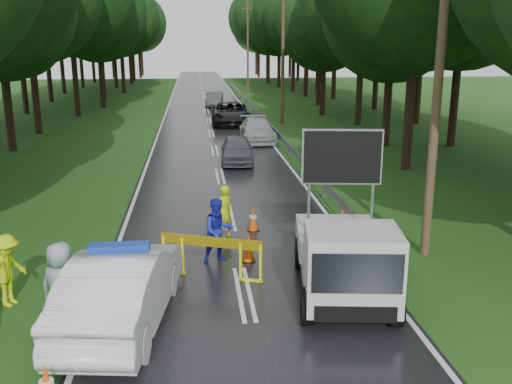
{
  "coord_description": "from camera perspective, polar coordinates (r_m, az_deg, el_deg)",
  "views": [
    {
      "loc": [
        -1.05,
        -12.25,
        5.73
      ],
      "look_at": [
        0.75,
        4.33,
        1.3
      ],
      "focal_mm": 40.0,
      "sensor_mm": 36.0,
      "label": 1
    }
  ],
  "objects": [
    {
      "name": "bystander_right",
      "position": [
        12.27,
        -18.85,
        -8.97
      ],
      "size": [
        1.05,
        0.84,
        1.88
      ],
      "primitive_type": "imported",
      "rotation": [
        0.0,
        0.0,
        2.85
      ],
      "color": "#8695A1",
      "rests_on": "ground"
    },
    {
      "name": "utility_pole_far",
      "position": [
        66.54,
        -0.83,
        14.3
      ],
      "size": [
        1.4,
        0.24,
        10.0
      ],
      "color": "#4A3822",
      "rests_on": "ground"
    },
    {
      "name": "queue_car_second",
      "position": [
        33.64,
        0.11,
        6.22
      ],
      "size": [
        1.87,
        4.58,
        1.33
      ],
      "primitive_type": "imported",
      "rotation": [
        0.0,
        0.0,
        -0.0
      ],
      "color": "#A2A5A9",
      "rests_on": "ground"
    },
    {
      "name": "work_truck",
      "position": [
        13.14,
        8.87,
        -6.42
      ],
      "size": [
        2.63,
        4.85,
        3.69
      ],
      "rotation": [
        0.0,
        0.0,
        -0.14
      ],
      "color": "gray",
      "rests_on": "ground"
    },
    {
      "name": "officer",
      "position": [
        16.94,
        -3.23,
        -2.01
      ],
      "size": [
        0.71,
        0.68,
        1.63
      ],
      "primitive_type": "imported",
      "rotation": [
        0.0,
        0.0,
        3.81
      ],
      "color": "#C4D30B",
      "rests_on": "ground"
    },
    {
      "name": "cone_right",
      "position": [
        18.18,
        8.61,
        -2.59
      ],
      "size": [
        0.32,
        0.32,
        0.67
      ],
      "color": "black",
      "rests_on": "ground"
    },
    {
      "name": "ground",
      "position": [
        13.56,
        -1.18,
        -10.12
      ],
      "size": [
        160.0,
        160.0,
        0.0
      ],
      "primitive_type": "plane",
      "color": "#1F4C15",
      "rests_on": "ground"
    },
    {
      "name": "police_sedan",
      "position": [
        12.19,
        -13.26,
        -9.33
      ],
      "size": [
        2.38,
        5.09,
        1.78
      ],
      "rotation": [
        0.0,
        0.0,
        3.0
      ],
      "color": "white",
      "rests_on": "ground"
    },
    {
      "name": "queue_car_fourth",
      "position": [
        52.07,
        -4.18,
        9.25
      ],
      "size": [
        1.81,
        4.1,
        1.31
      ],
      "primitive_type": "imported",
      "rotation": [
        0.0,
        0.0,
        -0.11
      ],
      "color": "#3E4045",
      "rests_on": "ground"
    },
    {
      "name": "bystander_left",
      "position": [
        13.85,
        -23.6,
        -7.18
      ],
      "size": [
        0.98,
        1.22,
        1.65
      ],
      "primitive_type": "imported",
      "rotation": [
        0.0,
        0.0,
        1.18
      ],
      "color": "#CFED0C",
      "rests_on": "ground"
    },
    {
      "name": "barrier",
      "position": [
        14.13,
        -4.52,
        -5.51
      ],
      "size": [
        2.47,
        0.98,
        1.08
      ],
      "rotation": [
        0.0,
        0.0,
        -0.36
      ],
      "color": "#F4FB0D",
      "rests_on": "ground"
    },
    {
      "name": "queue_car_third",
      "position": [
        40.54,
        -2.56,
        7.86
      ],
      "size": [
        2.69,
        5.68,
        1.57
      ],
      "primitive_type": "imported",
      "rotation": [
        0.0,
        0.0,
        -0.02
      ],
      "color": "black",
      "rests_on": "ground"
    },
    {
      "name": "road",
      "position": [
        42.64,
        -4.76,
        7.12
      ],
      "size": [
        7.0,
        140.0,
        0.02
      ],
      "primitive_type": "cube",
      "color": "black",
      "rests_on": "ground"
    },
    {
      "name": "guardrail",
      "position": [
        42.5,
        0.27,
        7.87
      ],
      "size": [
        0.12,
        60.06,
        0.7
      ],
      "color": "gray",
      "rests_on": "ground"
    },
    {
      "name": "cone_left_mid",
      "position": [
        13.95,
        -13.51,
        -8.1
      ],
      "size": [
        0.37,
        0.37,
        0.79
      ],
      "color": "black",
      "rests_on": "ground"
    },
    {
      "name": "utility_pole_mid",
      "position": [
        40.73,
        2.71,
        13.93
      ],
      "size": [
        1.4,
        0.24,
        10.0
      ],
      "color": "#4A3822",
      "rests_on": "ground"
    },
    {
      "name": "cone_center",
      "position": [
        15.28,
        -0.77,
        -5.64
      ],
      "size": [
        0.37,
        0.37,
        0.78
      ],
      "color": "black",
      "rests_on": "ground"
    },
    {
      "name": "civilian",
      "position": [
        15.16,
        -3.79,
        -3.86
      ],
      "size": [
        0.99,
        0.87,
        1.74
      ],
      "primitive_type": "imported",
      "rotation": [
        0.0,
        0.0,
        0.28
      ],
      "color": "#1C22B6",
      "rests_on": "ground"
    },
    {
      "name": "cone_far",
      "position": [
        17.68,
        -0.28,
        -2.78
      ],
      "size": [
        0.36,
        0.36,
        0.76
      ],
      "color": "black",
      "rests_on": "ground"
    },
    {
      "name": "queue_car_first",
      "position": [
        27.6,
        -1.92,
        4.27
      ],
      "size": [
        1.75,
        3.9,
        1.3
      ],
      "primitive_type": "imported",
      "rotation": [
        0.0,
        0.0,
        -0.06
      ],
      "color": "#464A4F",
      "rests_on": "ground"
    },
    {
      "name": "utility_pole_near",
      "position": [
        15.57,
        17.87,
        11.73
      ],
      "size": [
        1.4,
        0.24,
        10.0
      ],
      "color": "#4A3822",
      "rests_on": "ground"
    }
  ]
}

